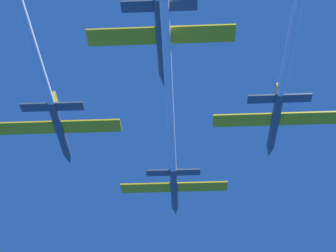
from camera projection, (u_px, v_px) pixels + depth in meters
name	position (u px, v px, depth m)	size (l,w,h in m)	color
jet_lead	(171.00, 121.00, 74.83)	(20.96, 67.70, 3.47)	#4C5660
jet_left_wing	(34.00, 48.00, 63.68)	(20.96, 62.11, 3.47)	#4C5660
jet_right_wing	(293.00, 28.00, 62.31)	(20.96, 66.28, 3.47)	#4C5660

